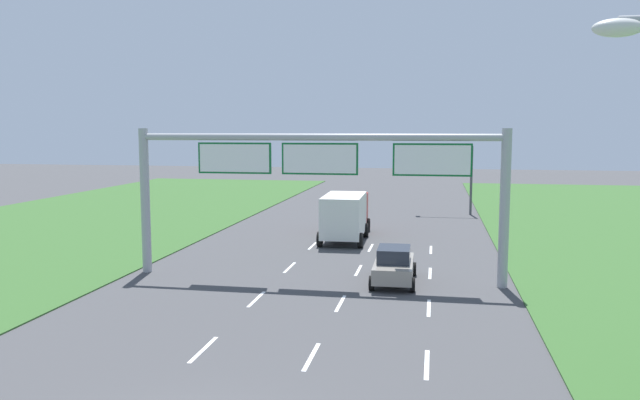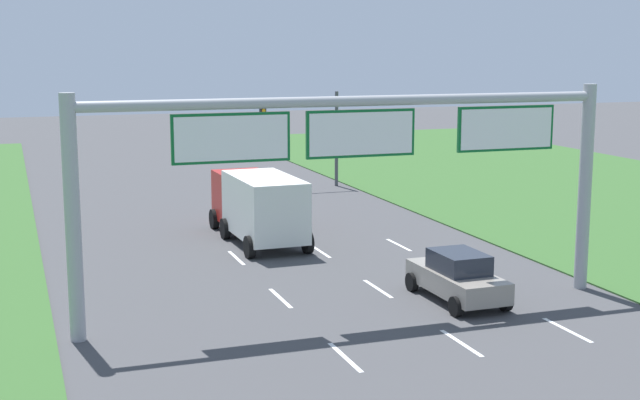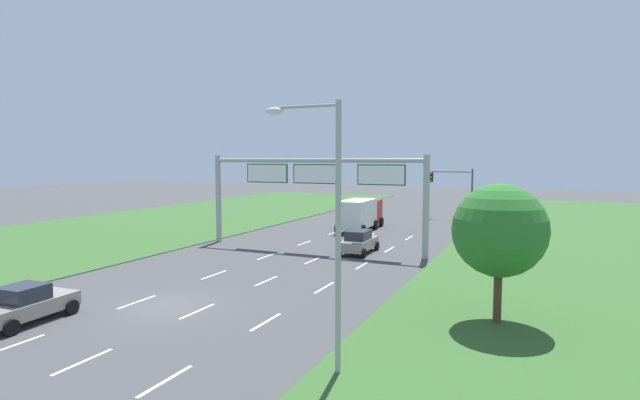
% 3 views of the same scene
% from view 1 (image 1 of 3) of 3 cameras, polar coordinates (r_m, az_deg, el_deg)
% --- Properties ---
extents(lane_dashes_inner_left, '(0.14, 44.40, 0.01)m').
position_cam_1_polar(lane_dashes_inner_left, '(18.10, -14.15, -16.30)').
color(lane_dashes_inner_left, white).
rests_on(lane_dashes_inner_left, ground_plane).
extents(lane_dashes_inner_right, '(0.14, 44.40, 0.01)m').
position_cam_1_polar(lane_dashes_inner_right, '(17.04, -2.84, -17.60)').
color(lane_dashes_inner_right, white).
rests_on(lane_dashes_inner_right, ground_plane).
extents(car_near_red, '(2.03, 4.21, 1.65)m').
position_cam_1_polar(car_near_red, '(28.65, 6.77, -5.93)').
color(car_near_red, gray).
rests_on(car_near_red, ground_plane).
extents(box_truck, '(2.80, 7.29, 2.92)m').
position_cam_1_polar(box_truck, '(39.56, 2.38, -1.28)').
color(box_truck, '#B21E19').
rests_on(box_truck, ground_plane).
extents(sign_gantry, '(17.24, 0.44, 7.00)m').
position_cam_1_polar(sign_gantry, '(28.49, -0.11, 2.52)').
color(sign_gantry, '#9EA0A5').
rests_on(sign_gantry, ground_plane).
extents(traffic_light_mast, '(4.76, 0.49, 5.60)m').
position_cam_1_polar(traffic_light_mast, '(52.05, 11.56, 2.95)').
color(traffic_light_mast, '#47494F').
rests_on(traffic_light_mast, ground_plane).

